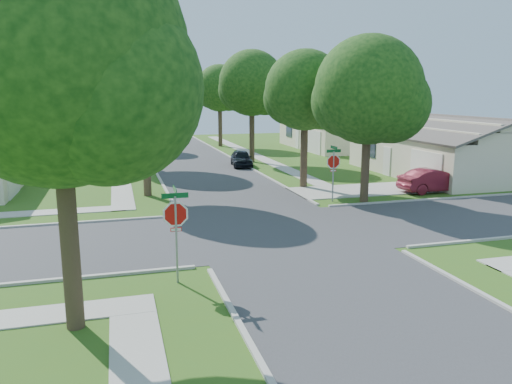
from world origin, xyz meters
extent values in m
plane|color=#3A601A|center=(0.00, 0.00, 0.00)|extent=(100.00, 100.00, 0.00)
cube|color=#333335|center=(0.00, 0.00, 0.00)|extent=(7.00, 100.00, 0.02)
cube|color=#9E9B91|center=(6.10, 26.00, 0.02)|extent=(1.20, 40.00, 0.04)
cube|color=#9E9B91|center=(-6.10, 26.00, 0.02)|extent=(1.20, 40.00, 0.04)
cube|color=#9E9B91|center=(7.90, 7.10, 0.03)|extent=(8.80, 3.60, 0.05)
cube|color=gray|center=(-4.70, -4.70, 1.35)|extent=(0.06, 0.06, 2.70)
cylinder|color=white|center=(-4.70, -4.70, 2.15)|extent=(1.05, 0.02, 1.05)
cylinder|color=red|center=(-4.70, -4.70, 2.15)|extent=(0.90, 0.03, 0.90)
cube|color=red|center=(-4.70, -4.70, 1.68)|extent=(0.34, 0.03, 0.12)
cube|color=white|center=(-4.70, -4.70, 1.68)|extent=(0.30, 0.03, 0.08)
cube|color=#0C5426|center=(-4.70, -4.70, 2.72)|extent=(0.80, 0.02, 0.16)
cube|color=#0C5426|center=(-4.70, -4.70, 2.90)|extent=(0.02, 0.80, 0.16)
cube|color=gray|center=(4.70, 4.70, 1.35)|extent=(0.06, 0.06, 2.70)
cylinder|color=white|center=(4.70, 4.70, 2.15)|extent=(1.05, 0.02, 1.05)
cylinder|color=red|center=(4.70, 4.70, 2.15)|extent=(0.90, 0.03, 0.90)
cube|color=red|center=(4.70, 4.70, 1.68)|extent=(0.34, 0.03, 0.12)
cube|color=white|center=(4.70, 4.70, 1.68)|extent=(0.30, 0.03, 0.08)
cube|color=#0C5426|center=(4.70, 4.70, 2.72)|extent=(0.80, 0.02, 0.16)
cube|color=#0C5426|center=(4.70, 4.70, 2.90)|extent=(0.02, 0.80, 0.16)
cylinder|color=#38281C|center=(4.70, 9.00, 1.98)|extent=(0.44, 0.44, 3.95)
sphere|color=#0D340D|center=(4.70, 9.00, 5.88)|extent=(4.80, 4.80, 4.80)
sphere|color=#0D340D|center=(5.54, 8.52, 5.28)|extent=(3.46, 3.46, 3.46)
sphere|color=#0D340D|center=(3.98, 9.60, 5.40)|extent=(3.26, 3.26, 3.26)
cylinder|color=#38281C|center=(4.70, 21.00, 2.15)|extent=(0.44, 0.44, 4.30)
sphere|color=#0D340D|center=(4.70, 21.00, 6.51)|extent=(5.40, 5.40, 5.40)
sphere|color=#0D340D|center=(5.65, 20.46, 5.84)|extent=(3.89, 3.89, 3.89)
sphere|color=#0D340D|center=(3.89, 21.68, 5.97)|extent=(3.67, 3.67, 3.67)
cylinder|color=#38281C|center=(4.70, 34.00, 2.10)|extent=(0.44, 0.44, 4.20)
sphere|color=#0D340D|center=(4.70, 34.00, 6.22)|extent=(5.00, 5.00, 5.00)
sphere|color=#0D340D|center=(5.58, 33.50, 5.60)|extent=(3.60, 3.60, 3.60)
sphere|color=#0D340D|center=(3.95, 34.62, 5.72)|extent=(3.40, 3.40, 3.40)
cylinder|color=#38281C|center=(-4.70, 9.00, 2.12)|extent=(0.44, 0.44, 4.25)
sphere|color=#0D340D|center=(-4.70, 9.00, 6.37)|extent=(5.20, 5.20, 5.20)
sphere|color=#0D340D|center=(-3.79, 8.48, 5.72)|extent=(3.74, 3.74, 3.74)
sphere|color=#0D340D|center=(-5.48, 9.65, 5.85)|extent=(3.54, 3.54, 3.54)
cylinder|color=#38281C|center=(-4.70, 21.00, 2.22)|extent=(0.44, 0.44, 4.44)
sphere|color=#0D340D|center=(-4.70, 21.00, 6.76)|extent=(5.60, 5.60, 5.60)
sphere|color=#0D340D|center=(-3.72, 20.44, 6.06)|extent=(4.03, 4.03, 4.03)
sphere|color=#0D340D|center=(-5.54, 21.70, 6.20)|extent=(3.81, 3.81, 3.81)
cylinder|color=#38281C|center=(-4.70, 34.00, 1.95)|extent=(0.44, 0.44, 3.90)
sphere|color=#0D340D|center=(-4.70, 34.00, 5.74)|extent=(4.60, 4.60, 4.60)
sphere|color=#0D340D|center=(-3.90, 33.54, 5.16)|extent=(3.31, 3.31, 3.31)
sphere|color=#0D340D|center=(-5.39, 34.58, 5.28)|extent=(3.13, 3.13, 3.13)
cylinder|color=#38281C|center=(-7.50, -7.00, 2.02)|extent=(0.44, 0.44, 4.04)
sphere|color=#0D340D|center=(-7.50, -7.00, 6.55)|extent=(6.00, 6.00, 6.00)
sphere|color=#0D340D|center=(-6.45, -7.60, 5.80)|extent=(4.32, 4.32, 4.32)
sphere|color=#0D340D|center=(-8.40, -6.25, 5.95)|extent=(4.08, 4.08, 4.08)
cylinder|color=#38281C|center=(6.30, 4.20, 1.77)|extent=(0.44, 0.44, 3.54)
sphere|color=#0D340D|center=(6.30, 4.20, 5.86)|extent=(5.60, 5.60, 5.60)
sphere|color=#0D340D|center=(7.28, 3.64, 5.16)|extent=(4.03, 4.03, 4.03)
sphere|color=#0D340D|center=(5.46, 4.90, 5.30)|extent=(3.81, 3.81, 3.81)
cube|color=beige|center=(16.00, 11.00, 1.40)|extent=(8.00, 13.00, 2.80)
cube|color=#4D4642|center=(18.00, 11.00, 3.45)|extent=(4.42, 13.60, 1.56)
cube|color=#4D4642|center=(14.00, 11.00, 3.45)|extent=(4.42, 13.60, 1.56)
cube|color=silver|center=(11.97, 7.10, 1.10)|extent=(0.06, 3.20, 2.20)
cube|color=silver|center=(11.97, 11.65, 1.00)|extent=(0.06, 0.90, 2.00)
cube|color=#1E2633|center=(11.97, 14.25, 1.55)|extent=(0.06, 1.80, 1.10)
cube|color=beige|center=(16.00, 29.00, 1.40)|extent=(8.00, 13.00, 2.80)
cube|color=#4D4642|center=(18.00, 29.00, 3.45)|extent=(4.42, 13.60, 1.56)
cube|color=#4D4642|center=(14.00, 29.00, 3.45)|extent=(4.42, 13.60, 1.56)
cube|color=silver|center=(11.97, 25.10, 1.10)|extent=(0.06, 3.20, 2.20)
cube|color=silver|center=(11.97, 29.65, 1.00)|extent=(0.06, 0.90, 2.00)
cube|color=#1E2633|center=(11.97, 32.25, 1.55)|extent=(0.06, 1.80, 1.10)
cube|color=silver|center=(-11.97, 11.10, 1.10)|extent=(0.06, 3.20, 2.20)
cube|color=silver|center=(-11.97, 15.65, 1.00)|extent=(0.06, 0.90, 2.00)
cube|color=#1E2633|center=(-11.97, 18.25, 1.55)|extent=(0.06, 1.80, 1.10)
cube|color=beige|center=(-16.00, 32.00, 1.40)|extent=(8.00, 13.00, 2.80)
cube|color=#4D4642|center=(-14.00, 32.00, 3.45)|extent=(4.42, 13.60, 1.56)
cube|color=silver|center=(-11.97, 28.10, 1.10)|extent=(0.06, 3.20, 2.20)
cube|color=silver|center=(-11.97, 32.65, 1.00)|extent=(0.06, 0.90, 2.00)
cube|color=#1E2633|center=(-11.97, 35.25, 1.55)|extent=(0.06, 1.80, 1.10)
imported|color=maroon|center=(11.50, 5.50, 0.69)|extent=(4.21, 1.56, 1.38)
imported|color=black|center=(3.20, 18.66, 0.64)|extent=(1.98, 3.92, 1.28)
imported|color=black|center=(-3.20, 45.00, 0.59)|extent=(2.11, 4.25, 1.19)
camera|label=1|loc=(-6.32, -19.27, 5.71)|focal=35.00mm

